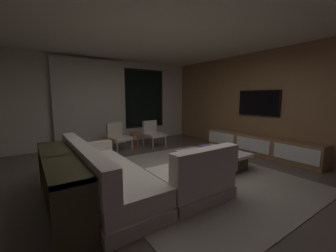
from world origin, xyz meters
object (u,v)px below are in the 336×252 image
at_px(mounted_tv, 258,103).
at_px(book_stack_on_coffee_table, 205,148).
at_px(side_stool, 134,136).
at_px(sectional_couch, 128,177).
at_px(accent_chair_near_window, 153,132).
at_px(accent_chair_by_curtain, 118,135).
at_px(coffee_table, 213,160).
at_px(console_table_behind_couch, 60,180).
at_px(media_console, 259,145).

bearing_deg(mounted_tv, book_stack_on_coffee_table, -177.63).
bearing_deg(side_stool, mounted_tv, -42.17).
height_order(sectional_couch, accent_chair_near_window, sectional_couch).
height_order(sectional_couch, mounted_tv, mounted_tv).
relative_size(accent_chair_by_curtain, side_stool, 1.70).
xyz_separation_m(coffee_table, console_table_behind_couch, (-2.87, 0.04, 0.22)).
distance_m(sectional_couch, book_stack_on_coffee_table, 1.93).
distance_m(media_console, console_table_behind_couch, 4.66).
relative_size(accent_chair_near_window, accent_chair_by_curtain, 1.00).
bearing_deg(side_stool, book_stack_on_coffee_table, -77.40).
distance_m(side_stool, console_table_behind_couch, 3.42).
relative_size(sectional_couch, coffee_table, 2.16).
bearing_deg(sectional_couch, media_console, 2.59).
height_order(sectional_couch, media_console, sectional_couch).
bearing_deg(console_table_behind_couch, mounted_tv, 2.82).
bearing_deg(side_stool, accent_chair_near_window, -8.89).
height_order(accent_chair_by_curtain, mounted_tv, mounted_tv).
distance_m(coffee_table, accent_chair_by_curtain, 2.83).
bearing_deg(sectional_couch, coffee_table, 2.67).
xyz_separation_m(coffee_table, mounted_tv, (1.96, 0.28, 1.16)).
relative_size(media_console, console_table_behind_couch, 1.48).
height_order(media_console, mounted_tv, mounted_tv).
bearing_deg(sectional_couch, accent_chair_by_curtain, 72.22).
height_order(side_stool, media_console, media_console).
bearing_deg(mounted_tv, sectional_couch, -174.66).
relative_size(book_stack_on_coffee_table, accent_chair_by_curtain, 0.40).
height_order(coffee_table, mounted_tv, mounted_tv).
bearing_deg(console_table_behind_couch, book_stack_on_coffee_table, 3.14).
bearing_deg(media_console, console_table_behind_couch, -179.50).
distance_m(sectional_couch, coffee_table, 1.97).
height_order(accent_chair_by_curtain, console_table_behind_couch, accent_chair_by_curtain).
distance_m(side_stool, mounted_tv, 3.58).
xyz_separation_m(accent_chair_near_window, side_stool, (-0.57, 0.09, -0.06)).
relative_size(book_stack_on_coffee_table, side_stool, 0.67).
height_order(accent_chair_near_window, mounted_tv, mounted_tv).
bearing_deg(console_table_behind_couch, sectional_couch, -8.01).
height_order(media_console, console_table_behind_couch, console_table_behind_couch).
bearing_deg(accent_chair_by_curtain, sectional_couch, -107.78).
relative_size(accent_chair_near_window, media_console, 0.25).
relative_size(book_stack_on_coffee_table, console_table_behind_couch, 0.15).
distance_m(book_stack_on_coffee_table, side_stool, 2.45).
relative_size(book_stack_on_coffee_table, accent_chair_near_window, 0.40).
bearing_deg(book_stack_on_coffee_table, media_console, -3.56).
bearing_deg(accent_chair_near_window, side_stool, 171.11).
xyz_separation_m(accent_chair_by_curtain, side_stool, (0.51, -0.02, -0.06)).
bearing_deg(media_console, coffee_table, -177.50).
xyz_separation_m(sectional_couch, coffee_table, (1.96, 0.09, -0.10)).
height_order(accent_chair_near_window, accent_chair_by_curtain, same).
bearing_deg(side_stool, accent_chair_by_curtain, 178.22).
bearing_deg(sectional_couch, accent_chair_near_window, 53.06).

